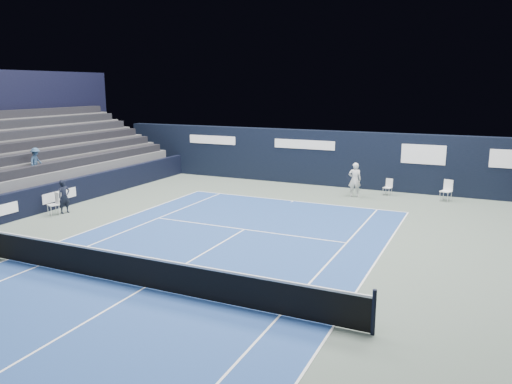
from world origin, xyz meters
TOP-DOWN VIEW (x-y plane):
  - ground at (0.00, 2.00)m, footprint 48.00×48.00m
  - court_surface at (0.00, 0.00)m, footprint 10.97×23.77m
  - folding_chair_back_a at (3.99, 15.28)m, footprint 0.47×0.49m
  - folding_chair_back_b at (6.84, 15.09)m, footprint 0.60×0.59m
  - line_judge_chair at (-8.61, 5.03)m, footprint 0.56×0.55m
  - line_judge at (-8.43, 5.41)m, footprint 0.49×0.62m
  - court_markings at (0.00, 0.00)m, footprint 11.03×23.83m
  - tennis_net at (0.00, 0.00)m, footprint 12.90×0.10m
  - back_sponsor_wall at (0.01, 16.50)m, footprint 26.00×0.63m
  - side_barrier_left at (-9.50, 5.97)m, footprint 0.33×22.00m
  - spectator_stand at (-13.27, 6.98)m, footprint 6.00×18.00m
  - tennis_player at (2.48, 14.12)m, footprint 0.75×0.92m

SIDE VIEW (x-z plane):
  - ground at x=0.00m, z-range 0.00..0.00m
  - court_surface at x=0.00m, z-range 0.00..0.01m
  - court_markings at x=0.00m, z-range 0.01..0.01m
  - tennis_net at x=0.00m, z-range -0.04..1.06m
  - line_judge_chair at x=-8.61m, z-range 0.07..1.05m
  - folding_chair_back_a at x=3.99m, z-range 0.14..1.01m
  - folding_chair_back_b at x=6.84m, z-range 0.07..1.13m
  - side_barrier_left at x=-9.50m, z-range 0.00..1.20m
  - line_judge at x=-8.43m, z-range 0.00..1.51m
  - tennis_player at x=2.48m, z-range 0.00..1.77m
  - back_sponsor_wall at x=0.01m, z-range 0.00..3.10m
  - spectator_stand at x=-13.27m, z-range -1.24..5.16m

